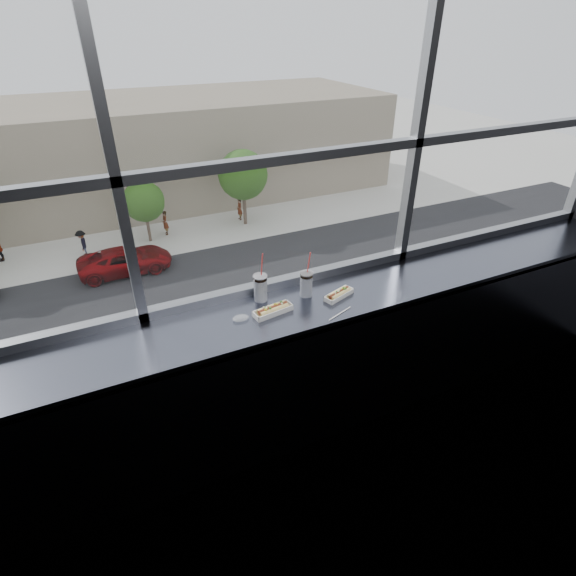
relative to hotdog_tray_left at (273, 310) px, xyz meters
name	(u,v)px	position (x,y,z in m)	size (l,w,h in m)	color
floor	(395,564)	(0.23, -1.21, -1.13)	(6.00, 6.00, 0.00)	#232326
wall_back_lower	(286,345)	(0.23, 0.29, -0.58)	(6.00, 6.00, 0.00)	black
window_glass	(284,106)	(0.23, 0.31, 1.17)	(6.00, 6.00, 0.00)	silver
window_mullions	(286,106)	(0.23, 0.29, 1.17)	(6.00, 0.08, 2.40)	gray
counter	(303,307)	(0.23, 0.02, -0.06)	(6.00, 0.55, 0.06)	slate
counter_fascia	(319,388)	(0.23, -0.24, -0.58)	(6.00, 0.04, 1.04)	slate
hotdog_tray_left	(273,310)	(0.00, 0.00, 0.00)	(0.27, 0.12, 0.06)	white
hotdog_tray_right	(339,294)	(0.49, -0.01, 0.00)	(0.24, 0.15, 0.06)	white
soda_cup_left	(260,287)	(-0.01, 0.18, 0.08)	(0.10, 0.10, 0.36)	white
soda_cup_right	(306,283)	(0.29, 0.10, 0.07)	(0.09, 0.09, 0.34)	white
loose_straw	(340,313)	(0.39, -0.19, -0.02)	(0.01, 0.01, 0.21)	white
wrapper	(241,318)	(-0.21, 0.02, -0.01)	(0.10, 0.07, 0.03)	silver
plaza_ground	(95,183)	(0.23, 43.79, -12.13)	(120.00, 120.00, 0.00)	beige
plaza_near	(198,499)	(0.23, 7.29, -12.11)	(50.00, 14.00, 0.04)	beige
street_asphalt	(135,304)	(0.23, 20.29, -12.10)	(80.00, 10.00, 0.06)	black
far_sidewalk	(116,247)	(0.23, 28.29, -12.11)	(80.00, 6.00, 0.04)	beige
far_building	(91,155)	(0.23, 38.29, -8.13)	(50.00, 14.00, 8.00)	gray
car_far_b	(125,257)	(0.43, 24.29, -11.03)	(6.19, 2.58, 2.06)	#7B0002
car_near_d	(305,289)	(8.78, 16.29, -11.11)	(5.72, 2.38, 1.91)	#B0B0B0
car_near_b	(20,358)	(-5.02, 16.29, -11.02)	(6.29, 2.62, 2.10)	black
car_near_e	(377,270)	(13.53, 16.29, -11.07)	(5.97, 2.49, 1.99)	navy
pedestrian_d	(239,207)	(9.71, 29.26, -11.07)	(0.90, 0.68, 2.03)	#66605B
pedestrian_b	(82,241)	(-1.80, 27.82, -11.02)	(0.95, 0.71, 2.13)	#66605B
pedestrian_c	(165,221)	(3.88, 28.93, -11.02)	(0.95, 0.71, 2.13)	#66605B
tree_center	(144,202)	(2.59, 28.29, -9.16)	(2.80, 2.80, 4.37)	#47382B
tree_right	(243,175)	(9.80, 28.29, -8.28)	(3.63, 3.63, 5.68)	#47382B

